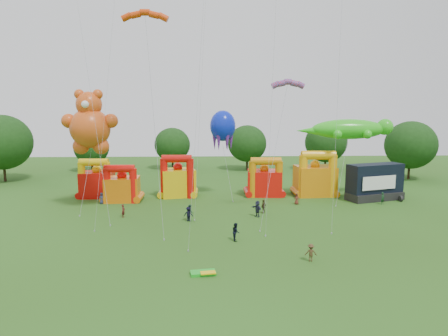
{
  "coord_description": "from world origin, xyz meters",
  "views": [
    {
      "loc": [
        0.08,
        -29.59,
        13.13
      ],
      "look_at": [
        1.7,
        18.0,
        6.0
      ],
      "focal_mm": 32.0,
      "sensor_mm": 36.0,
      "label": 1
    }
  ],
  "objects_px": {
    "teddy_bear_kite": "(89,132)",
    "octopus_kite": "(225,146)",
    "bouncy_castle_0": "(97,182)",
    "spectator_4": "(264,206)",
    "bouncy_castle_2": "(178,180)",
    "spectator_0": "(102,198)",
    "gecko_kite": "(345,153)",
    "stage_trailer": "(375,182)"
  },
  "relations": [
    {
      "from": "gecko_kite",
      "to": "spectator_4",
      "type": "bearing_deg",
      "value": -149.59
    },
    {
      "from": "octopus_kite",
      "to": "bouncy_castle_2",
      "type": "bearing_deg",
      "value": 174.17
    },
    {
      "from": "bouncy_castle_0",
      "to": "bouncy_castle_2",
      "type": "distance_m",
      "value": 12.02
    },
    {
      "from": "gecko_kite",
      "to": "spectator_4",
      "type": "relative_size",
      "value": 8.27
    },
    {
      "from": "gecko_kite",
      "to": "teddy_bear_kite",
      "type": "bearing_deg",
      "value": -171.48
    },
    {
      "from": "bouncy_castle_2",
      "to": "spectator_4",
      "type": "relative_size",
      "value": 3.71
    },
    {
      "from": "stage_trailer",
      "to": "spectator_0",
      "type": "distance_m",
      "value": 38.95
    },
    {
      "from": "bouncy_castle_0",
      "to": "spectator_4",
      "type": "distance_m",
      "value": 25.71
    },
    {
      "from": "stage_trailer",
      "to": "spectator_0",
      "type": "xyz_separation_m",
      "value": [
        -38.88,
        -1.43,
        -1.73
      ]
    },
    {
      "from": "teddy_bear_kite",
      "to": "spectator_0",
      "type": "relative_size",
      "value": 9.79
    },
    {
      "from": "spectator_4",
      "to": "bouncy_castle_2",
      "type": "bearing_deg",
      "value": -91.5
    },
    {
      "from": "bouncy_castle_0",
      "to": "teddy_bear_kite",
      "type": "relative_size",
      "value": 0.38
    },
    {
      "from": "spectator_0",
      "to": "bouncy_castle_2",
      "type": "bearing_deg",
      "value": 6.17
    },
    {
      "from": "bouncy_castle_2",
      "to": "octopus_kite",
      "type": "distance_m",
      "value": 8.81
    },
    {
      "from": "teddy_bear_kite",
      "to": "gecko_kite",
      "type": "bearing_deg",
      "value": 8.52
    },
    {
      "from": "teddy_bear_kite",
      "to": "spectator_4",
      "type": "bearing_deg",
      "value": -5.79
    },
    {
      "from": "teddy_bear_kite",
      "to": "octopus_kite",
      "type": "relative_size",
      "value": 1.21
    },
    {
      "from": "gecko_kite",
      "to": "bouncy_castle_2",
      "type": "bearing_deg",
      "value": 173.5
    },
    {
      "from": "spectator_4",
      "to": "bouncy_castle_0",
      "type": "bearing_deg",
      "value": -73.37
    },
    {
      "from": "stage_trailer",
      "to": "octopus_kite",
      "type": "xyz_separation_m",
      "value": [
        -21.68,
        2.34,
        5.19
      ]
    },
    {
      "from": "gecko_kite",
      "to": "octopus_kite",
      "type": "xyz_separation_m",
      "value": [
        -17.21,
        2.04,
        0.89
      ]
    },
    {
      "from": "bouncy_castle_0",
      "to": "spectator_4",
      "type": "relative_size",
      "value": 3.42
    },
    {
      "from": "stage_trailer",
      "to": "spectator_4",
      "type": "xyz_separation_m",
      "value": [
        -17.09,
        -7.11,
        -1.67
      ]
    },
    {
      "from": "bouncy_castle_0",
      "to": "bouncy_castle_2",
      "type": "relative_size",
      "value": 0.92
    },
    {
      "from": "bouncy_castle_0",
      "to": "octopus_kite",
      "type": "distance_m",
      "value": 19.8
    },
    {
      "from": "gecko_kite",
      "to": "spectator_4",
      "type": "distance_m",
      "value": 15.81
    },
    {
      "from": "bouncy_castle_0",
      "to": "bouncy_castle_2",
      "type": "height_order",
      "value": "bouncy_castle_2"
    },
    {
      "from": "bouncy_castle_0",
      "to": "teddy_bear_kite",
      "type": "xyz_separation_m",
      "value": [
        1.62,
        -7.85,
        7.9
      ]
    },
    {
      "from": "bouncy_castle_0",
      "to": "bouncy_castle_2",
      "type": "xyz_separation_m",
      "value": [
        12.01,
        0.09,
        0.18
      ]
    },
    {
      "from": "octopus_kite",
      "to": "spectator_0",
      "type": "xyz_separation_m",
      "value": [
        -17.21,
        -3.77,
        -6.93
      ]
    },
    {
      "from": "bouncy_castle_2",
      "to": "spectator_0",
      "type": "relative_size",
      "value": 4.04
    },
    {
      "from": "bouncy_castle_2",
      "to": "gecko_kite",
      "type": "relative_size",
      "value": 0.45
    },
    {
      "from": "bouncy_castle_2",
      "to": "stage_trailer",
      "type": "height_order",
      "value": "bouncy_castle_2"
    },
    {
      "from": "teddy_bear_kite",
      "to": "octopus_kite",
      "type": "height_order",
      "value": "teddy_bear_kite"
    },
    {
      "from": "bouncy_castle_2",
      "to": "teddy_bear_kite",
      "type": "relative_size",
      "value": 0.41
    },
    {
      "from": "gecko_kite",
      "to": "spectator_0",
      "type": "xyz_separation_m",
      "value": [
        -34.42,
        -1.73,
        -6.04
      ]
    },
    {
      "from": "bouncy_castle_2",
      "to": "spectator_0",
      "type": "bearing_deg",
      "value": -156.26
    },
    {
      "from": "stage_trailer",
      "to": "spectator_4",
      "type": "height_order",
      "value": "stage_trailer"
    },
    {
      "from": "bouncy_castle_2",
      "to": "bouncy_castle_0",
      "type": "bearing_deg",
      "value": -179.56
    },
    {
      "from": "teddy_bear_kite",
      "to": "octopus_kite",
      "type": "distance_m",
      "value": 19.0
    },
    {
      "from": "octopus_kite",
      "to": "spectator_4",
      "type": "xyz_separation_m",
      "value": [
        4.59,
        -9.46,
        -6.86
      ]
    },
    {
      "from": "bouncy_castle_2",
      "to": "octopus_kite",
      "type": "relative_size",
      "value": 0.5
    }
  ]
}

